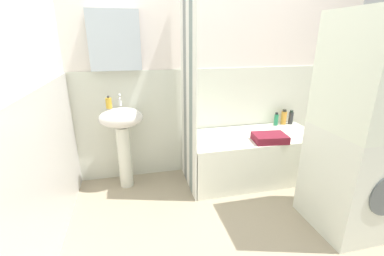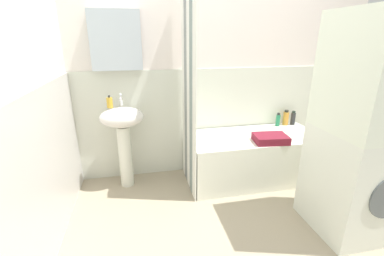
# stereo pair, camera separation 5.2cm
# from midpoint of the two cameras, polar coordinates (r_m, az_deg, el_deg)

# --- Properties ---
(ground_plane) EXTENTS (4.80, 5.60, 0.04)m
(ground_plane) POSITION_cam_midpoint_polar(r_m,az_deg,el_deg) (2.38, 13.55, -21.88)
(ground_plane) COLOR tan
(wall_back_tiled) EXTENTS (3.60, 0.18, 2.40)m
(wall_back_tiled) POSITION_cam_midpoint_polar(r_m,az_deg,el_deg) (2.99, 3.24, 11.69)
(wall_back_tiled) COLOR white
(wall_back_tiled) RESTS_ON ground_plane
(wall_left_tiled) EXTENTS (0.07, 1.81, 2.40)m
(wall_left_tiled) POSITION_cam_midpoint_polar(r_m,az_deg,el_deg) (2.07, -31.85, 4.93)
(wall_left_tiled) COLOR white
(wall_left_tiled) RESTS_ON ground_plane
(sink) EXTENTS (0.44, 0.34, 0.86)m
(sink) POSITION_cam_midpoint_polar(r_m,az_deg,el_deg) (2.76, -15.43, -0.46)
(sink) COLOR silver
(sink) RESTS_ON ground_plane
(faucet) EXTENTS (0.03, 0.12, 0.12)m
(faucet) POSITION_cam_midpoint_polar(r_m,az_deg,el_deg) (2.76, -15.92, 5.83)
(faucet) COLOR silver
(faucet) RESTS_ON sink
(soap_dispenser) EXTENTS (0.06, 0.06, 0.13)m
(soap_dispenser) POSITION_cam_midpoint_polar(r_m,az_deg,el_deg) (2.71, -18.16, 5.21)
(soap_dispenser) COLOR gold
(soap_dispenser) RESTS_ON sink
(bathtub) EXTENTS (1.43, 0.66, 0.51)m
(bathtub) POSITION_cam_midpoint_polar(r_m,az_deg,el_deg) (3.04, 12.40, -6.02)
(bathtub) COLOR white
(bathtub) RESTS_ON ground_plane
(shower_curtain) EXTENTS (0.01, 0.66, 2.00)m
(shower_curtain) POSITION_cam_midpoint_polar(r_m,az_deg,el_deg) (2.57, -1.41, 7.35)
(shower_curtain) COLOR white
(shower_curtain) RESTS_ON ground_plane
(conditioner_bottle) EXTENTS (0.05, 0.05, 0.17)m
(conditioner_bottle) POSITION_cam_midpoint_polar(r_m,az_deg,el_deg) (3.43, 20.27, 2.14)
(conditioner_bottle) COLOR #2D2E30
(conditioner_bottle) RESTS_ON bathtub
(body_wash_bottle) EXTENTS (0.07, 0.07, 0.18)m
(body_wash_bottle) POSITION_cam_midpoint_polar(r_m,az_deg,el_deg) (3.39, 18.90, 2.21)
(body_wash_bottle) COLOR gold
(body_wash_bottle) RESTS_ON bathtub
(lotion_bottle) EXTENTS (0.05, 0.05, 0.16)m
(lotion_bottle) POSITION_cam_midpoint_polar(r_m,az_deg,el_deg) (3.32, 17.39, 1.82)
(lotion_bottle) COLOR #268255
(lotion_bottle) RESTS_ON bathtub
(towel_folded) EXTENTS (0.36, 0.27, 0.08)m
(towel_folded) POSITION_cam_midpoint_polar(r_m,az_deg,el_deg) (2.79, 16.03, -2.08)
(towel_folded) COLOR maroon
(towel_folded) RESTS_ON bathtub
(washer_dryer_stack) EXTENTS (0.62, 0.61, 1.71)m
(washer_dryer_stack) POSITION_cam_midpoint_polar(r_m,az_deg,el_deg) (2.40, 33.02, -0.28)
(washer_dryer_stack) COLOR silver
(washer_dryer_stack) RESTS_ON ground_plane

